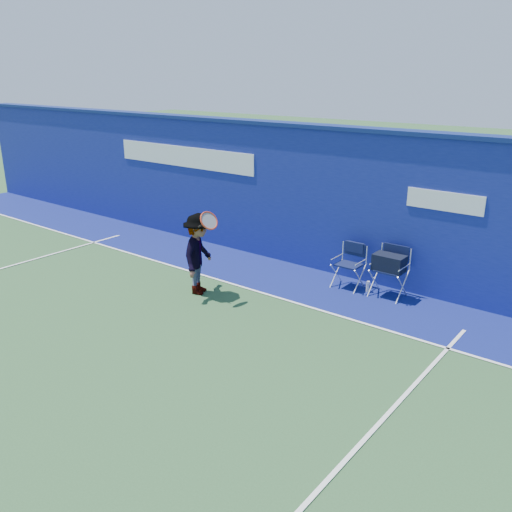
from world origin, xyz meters
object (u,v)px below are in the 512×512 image
Objects in this scene: directors_chair_right at (389,276)px; tennis_player at (199,254)px; directors_chair_left at (348,273)px; water_bottle at (368,287)px.

tennis_player reaches higher than directors_chair_right.
directors_chair_right is at bearing 3.69° from directors_chair_left.
directors_chair_left is at bearing -178.38° from water_bottle.
directors_chair_left reaches higher than water_bottle.
tennis_player is (-2.97, -2.08, 0.39)m from directors_chair_right.
directors_chair_right is 4.33× the size of water_bottle.
directors_chair_left is 2.99m from tennis_player.
directors_chair_right reaches higher than water_bottle.
directors_chair_left is 0.47m from water_bottle.
directors_chair_right is 0.57× the size of tennis_player.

